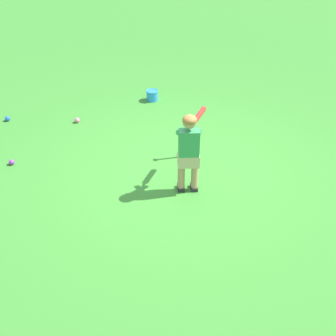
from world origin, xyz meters
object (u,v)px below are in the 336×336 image
play_ball_behind_batter (77,120)px  toy_bucket (152,95)px  play_ball_near_batter (12,162)px  child_batter (189,146)px  play_ball_center_lawn (7,119)px  batting_tee (188,150)px

play_ball_behind_batter → toy_bucket: (0.06, -1.47, 0.06)m
play_ball_behind_batter → play_ball_near_batter: bearing=117.6°
child_batter → play_ball_near_batter: bearing=44.1°
play_ball_behind_batter → play_ball_near_batter: play_ball_behind_batter is taller
play_ball_behind_batter → play_ball_near_batter: 1.43m
play_ball_center_lawn → batting_tee: bearing=-143.1°
batting_tee → child_batter: bearing=145.1°
play_ball_center_lawn → play_ball_near_batter: play_ball_center_lawn is taller
play_ball_center_lawn → toy_bucket: bearing=-104.4°
play_ball_center_lawn → batting_tee: size_ratio=0.13×
child_batter → play_ball_near_batter: 2.59m
child_batter → play_ball_center_lawn: size_ratio=12.98×
play_ball_center_lawn → play_ball_near_batter: size_ratio=1.06×
batting_tee → play_ball_near_batter: bearing=62.3°
batting_tee → toy_bucket: size_ratio=2.87×
play_ball_behind_batter → play_ball_center_lawn: size_ratio=1.00×
play_ball_near_batter → toy_bucket: toy_bucket is taller
play_ball_center_lawn → play_ball_behind_batter: bearing=-125.6°
child_batter → batting_tee: bearing=-34.9°
play_ball_near_batter → batting_tee: 2.49m
play_ball_behind_batter → play_ball_center_lawn: 1.15m
child_batter → play_ball_behind_batter: 2.59m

